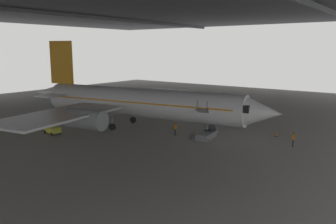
% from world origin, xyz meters
% --- Properties ---
extents(ground_plane, '(110.00, 110.00, 0.00)m').
position_xyz_m(ground_plane, '(0.00, 0.00, 0.00)').
color(ground_plane, gray).
extents(airplane_main, '(36.10, 37.00, 11.58)m').
position_xyz_m(airplane_main, '(-0.94, 5.30, 3.47)').
color(airplane_main, white).
rests_on(airplane_main, ground_plane).
extents(boarding_stairs, '(4.39, 2.10, 4.68)m').
position_xyz_m(boarding_stairs, '(0.13, -4.93, 0.73)').
color(boarding_stairs, slate).
rests_on(boarding_stairs, ground_plane).
extents(crew_worker_near_nose, '(0.53, 0.32, 1.64)m').
position_xyz_m(crew_worker_near_nose, '(2.22, -14.40, 0.93)').
color(crew_worker_near_nose, '#232838').
rests_on(crew_worker_near_nose, ground_plane).
extents(crew_worker_by_stairs, '(0.41, 0.42, 1.63)m').
position_xyz_m(crew_worker_by_stairs, '(-1.18, -1.27, 0.92)').
color(crew_worker_by_stairs, '#232838').
rests_on(crew_worker_by_stairs, ground_plane).
extents(traffic_cone_orange, '(0.36, 0.36, 0.60)m').
position_xyz_m(traffic_cone_orange, '(5.72, -11.31, 0.29)').
color(traffic_cone_orange, black).
rests_on(traffic_cone_orange, ground_plane).
extents(baggage_tug, '(1.49, 2.32, 0.90)m').
position_xyz_m(baggage_tug, '(-9.59, 11.56, 0.53)').
color(baggage_tug, yellow).
rests_on(baggage_tug, ground_plane).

